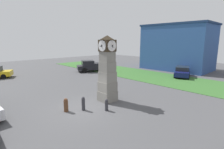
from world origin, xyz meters
TOP-DOWN VIEW (x-y plane):
  - ground_plane at (0.00, 0.00)m, footprint 76.01×76.01m
  - clock_tower at (-0.04, 2.50)m, footprint 1.45×1.48m
  - bollard_near_tower at (1.54, 1.00)m, footprint 0.24×0.24m
  - bollard_mid_row at (0.32, -0.20)m, footprint 0.25×0.25m
  - bollard_far_row at (-0.34, -1.25)m, footprint 0.32×0.32m
  - car_silver_hatch at (-0.35, 16.97)m, footprint 3.36×4.64m
  - pickup_truck at (-12.60, 10.45)m, footprint 4.27×5.70m
  - warehouse_blue_far at (-4.20, 22.76)m, footprint 11.55×7.68m
  - grass_verge_far at (-3.19, 13.93)m, footprint 45.60×7.46m

SIDE VIEW (x-z plane):
  - ground_plane at x=0.00m, z-range 0.00..0.00m
  - grass_verge_far at x=-3.19m, z-range 0.00..0.04m
  - bollard_near_tower at x=1.54m, z-range 0.01..0.89m
  - bollard_far_row at x=-0.34m, z-range 0.01..1.01m
  - bollard_mid_row at x=0.32m, z-range 0.01..1.05m
  - car_silver_hatch at x=-0.35m, z-range 0.02..1.46m
  - pickup_truck at x=-12.60m, z-range 0.01..1.86m
  - clock_tower at x=-0.04m, z-range -0.18..5.30m
  - warehouse_blue_far at x=-4.20m, z-range 0.01..7.86m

